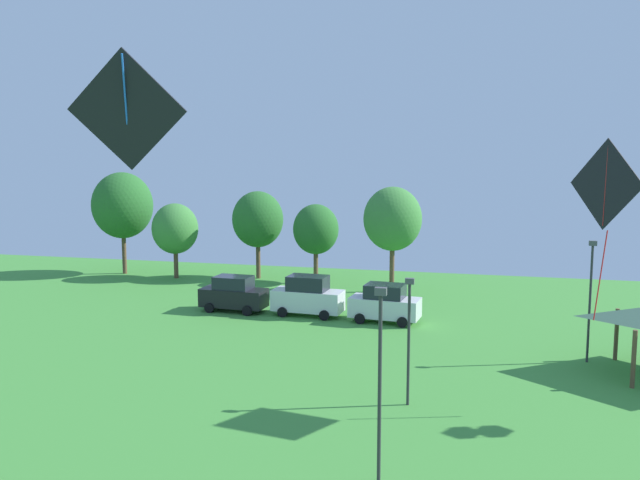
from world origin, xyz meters
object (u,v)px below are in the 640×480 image
Objects in this scene: treeline_tree_4 at (393,219)px; light_post_2 at (380,374)px; treeline_tree_0 at (122,205)px; treeline_tree_1 at (175,229)px; kite_flying_5 at (605,188)px; light_post_1 at (409,333)px; parked_car_leftmost at (234,294)px; light_post_0 at (590,294)px; treeline_tree_2 at (258,219)px; parked_car_second_from_left at (308,296)px; parked_car_third_from_left at (385,303)px; kite_flying_4 at (127,110)px; treeline_tree_3 at (316,229)px.

light_post_2 is at bearing -82.85° from treeline_tree_4.
treeline_tree_1 is at bearing -9.15° from treeline_tree_0.
kite_flying_5 is 0.82× the size of treeline_tree_0.
treeline_tree_1 is (-21.76, 23.65, 1.05)m from light_post_1.
light_post_0 is (20.81, -5.92, 2.27)m from parked_car_leftmost.
treeline_tree_1 is 0.86× the size of treeline_tree_2.
parked_car_third_from_left is (4.97, -0.48, -0.09)m from parked_car_second_from_left.
light_post_0 is at bearing 84.63° from kite_flying_5.
kite_flying_5 is 12.11m from light_post_2.
light_post_1 is 0.68× the size of treeline_tree_4.
kite_flying_4 is 36.00m from parked_car_leftmost.
treeline_tree_4 is (-0.85, 9.17, 4.25)m from parked_car_third_from_left.
light_post_2 is 29.50m from treeline_tree_4.
treeline_tree_1 is 0.79× the size of treeline_tree_4.
kite_flying_5 is at bearing 66.58° from kite_flying_4.
light_post_2 is at bearing -64.77° from treeline_tree_2.
light_post_1 is 26.39m from treeline_tree_3.
treeline_tree_2 is at bearing 133.11° from kite_flying_5.
treeline_tree_0 reaches higher than parked_car_leftmost.
light_post_1 is 0.61× the size of treeline_tree_0.
kite_flying_5 is 1.63× the size of parked_car_leftmost.
treeline_tree_4 reaches higher than parked_car_third_from_left.
treeline_tree_1 is at bearing 135.34° from parked_car_leftmost.
parked_car_leftmost is 0.70× the size of treeline_tree_3.
parked_car_second_from_left is (-15.21, 12.61, -7.65)m from kite_flying_5.
parked_car_leftmost is 0.72× the size of light_post_0.
treeline_tree_1 is at bearing 151.93° from light_post_0.
parked_car_leftmost is 0.61× the size of treeline_tree_2.
kite_flying_4 reaches higher than parked_car_leftmost.
parked_car_second_from_left reaches higher than parked_car_leftmost.
kite_flying_5 is 1.13× the size of treeline_tree_3.
kite_flying_4 is at bearing -94.35° from light_post_1.
treeline_tree_0 is at bearing 170.85° from treeline_tree_1.
light_post_2 is 1.01× the size of treeline_tree_1.
parked_car_third_from_left is at bearing 1.00° from parked_car_leftmost.
parked_car_leftmost is 11.42m from treeline_tree_3.
treeline_tree_1 is at bearing 125.45° from light_post_2.
light_post_2 is 32.66m from treeline_tree_3.
treeline_tree_3 reaches higher than parked_car_second_from_left.
light_post_2 is 37.30m from treeline_tree_1.
treeline_tree_4 is (-2.35, 41.48, -5.38)m from kite_flying_4.
light_post_2 is at bearing -54.55° from parked_car_leftmost.
light_post_1 is 29.42m from treeline_tree_2.
treeline_tree_1 is (-8.87, 9.91, 2.93)m from parked_car_leftmost.
parked_car_leftmost is (-11.45, 32.74, -9.64)m from kite_flying_4.
kite_flying_4 is 0.25× the size of light_post_0.
treeline_tree_0 is at bearing 137.74° from light_post_1.
light_post_1 is at bearing -58.92° from treeline_tree_2.
light_post_0 is 0.98× the size of treeline_tree_1.
treeline_tree_0 is 23.24m from treeline_tree_4.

